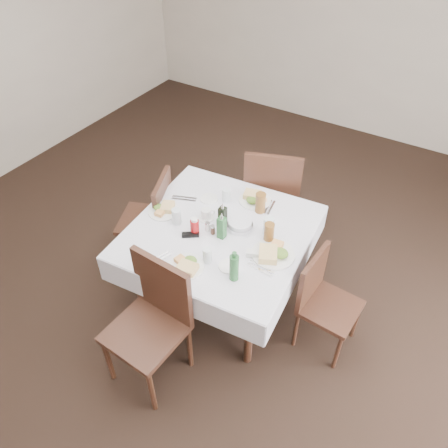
% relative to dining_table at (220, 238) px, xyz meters
% --- Properties ---
extents(ground_plane, '(7.00, 7.00, 0.00)m').
position_rel_dining_table_xyz_m(ground_plane, '(-0.14, -0.09, -0.68)').
color(ground_plane, black).
extents(room_shell, '(6.04, 7.04, 2.80)m').
position_rel_dining_table_xyz_m(room_shell, '(-0.14, -0.09, 1.03)').
color(room_shell, '#B9AD9D').
rests_on(room_shell, ground).
extents(dining_table, '(1.41, 1.41, 0.76)m').
position_rel_dining_table_xyz_m(dining_table, '(0.00, 0.00, 0.00)').
color(dining_table, '#311A0C').
rests_on(dining_table, ground).
extents(chair_north, '(0.63, 0.63, 1.04)m').
position_rel_dining_table_xyz_m(chair_north, '(0.02, 0.85, -0.09)').
color(chair_north, '#311A0C').
rests_on(chair_north, ground).
extents(chair_south, '(0.50, 0.50, 0.99)m').
position_rel_dining_table_xyz_m(chair_south, '(-0.04, -0.78, -0.11)').
color(chair_south, '#311A0C').
rests_on(chair_south, ground).
extents(chair_east, '(0.42, 0.42, 0.83)m').
position_rel_dining_table_xyz_m(chair_east, '(0.85, 0.04, -0.21)').
color(chair_east, '#311A0C').
rests_on(chair_east, ground).
extents(chair_west, '(0.56, 0.56, 0.90)m').
position_rel_dining_table_xyz_m(chair_west, '(-0.74, 0.09, -0.16)').
color(chair_west, '#311A0C').
rests_on(chair_west, ground).
extents(meal_north, '(0.26, 0.26, 0.06)m').
position_rel_dining_table_xyz_m(meal_north, '(0.05, 0.45, 0.10)').
color(meal_north, white).
rests_on(meal_north, dining_table).
extents(meal_south, '(0.26, 0.26, 0.06)m').
position_rel_dining_table_xyz_m(meal_south, '(0.01, -0.45, 0.10)').
color(meal_south, white).
rests_on(meal_south, dining_table).
extents(meal_east, '(0.31, 0.31, 0.07)m').
position_rel_dining_table_xyz_m(meal_east, '(0.47, -0.03, 0.11)').
color(meal_east, white).
rests_on(meal_east, dining_table).
extents(meal_west, '(0.24, 0.24, 0.05)m').
position_rel_dining_table_xyz_m(meal_west, '(-0.49, -0.05, 0.10)').
color(meal_west, white).
rests_on(meal_west, dining_table).
extents(side_plate_a, '(0.15, 0.15, 0.01)m').
position_rel_dining_table_xyz_m(side_plate_a, '(-0.27, 0.27, 0.09)').
color(side_plate_a, white).
rests_on(side_plate_a, dining_table).
extents(side_plate_b, '(0.14, 0.14, 0.01)m').
position_rel_dining_table_xyz_m(side_plate_b, '(0.25, -0.29, 0.09)').
color(side_plate_b, white).
rests_on(side_plate_b, dining_table).
extents(water_n, '(0.06, 0.06, 0.12)m').
position_rel_dining_table_xyz_m(water_n, '(-0.14, 0.32, 0.14)').
color(water_n, silver).
rests_on(water_n, dining_table).
extents(water_s, '(0.06, 0.06, 0.11)m').
position_rel_dining_table_xyz_m(water_s, '(0.10, -0.32, 0.14)').
color(water_s, silver).
rests_on(water_s, dining_table).
extents(water_e, '(0.08, 0.08, 0.14)m').
position_rel_dining_table_xyz_m(water_e, '(0.33, 0.16, 0.15)').
color(water_e, silver).
rests_on(water_e, dining_table).
extents(water_w, '(0.07, 0.07, 0.13)m').
position_rel_dining_table_xyz_m(water_w, '(-0.32, -0.10, 0.15)').
color(water_w, silver).
rests_on(water_w, dining_table).
extents(iced_tea_a, '(0.08, 0.08, 0.17)m').
position_rel_dining_table_xyz_m(iced_tea_a, '(0.15, 0.36, 0.17)').
color(iced_tea_a, brown).
rests_on(iced_tea_a, dining_table).
extents(iced_tea_b, '(0.08, 0.08, 0.16)m').
position_rel_dining_table_xyz_m(iced_tea_b, '(0.36, 0.09, 0.16)').
color(iced_tea_b, brown).
rests_on(iced_tea_b, dining_table).
extents(bread_basket, '(0.20, 0.20, 0.07)m').
position_rel_dining_table_xyz_m(bread_basket, '(0.12, 0.10, 0.11)').
color(bread_basket, silver).
rests_on(bread_basket, dining_table).
extents(oil_cruet_dark, '(0.05, 0.05, 0.22)m').
position_rel_dining_table_xyz_m(oil_cruet_dark, '(-0.01, 0.06, 0.18)').
color(oil_cruet_dark, black).
rests_on(oil_cruet_dark, dining_table).
extents(oil_cruet_green, '(0.05, 0.05, 0.23)m').
position_rel_dining_table_xyz_m(oil_cruet_green, '(0.05, -0.06, 0.18)').
color(oil_cruet_green, '#245D2C').
rests_on(oil_cruet_green, dining_table).
extents(ketchup_bottle, '(0.07, 0.07, 0.14)m').
position_rel_dining_table_xyz_m(ketchup_bottle, '(-0.14, -0.13, 0.15)').
color(ketchup_bottle, '#AA1114').
rests_on(ketchup_bottle, dining_table).
extents(salt_shaker, '(0.04, 0.04, 0.08)m').
position_rel_dining_table_xyz_m(salt_shaker, '(-0.07, -0.05, 0.12)').
color(salt_shaker, white).
rests_on(salt_shaker, dining_table).
extents(pepper_shaker, '(0.03, 0.03, 0.08)m').
position_rel_dining_table_xyz_m(pepper_shaker, '(-0.02, -0.06, 0.12)').
color(pepper_shaker, '#47291C').
rests_on(pepper_shaker, dining_table).
extents(coffee_mug, '(0.12, 0.12, 0.09)m').
position_rel_dining_table_xyz_m(coffee_mug, '(-0.16, 0.06, 0.12)').
color(coffee_mug, white).
rests_on(coffee_mug, dining_table).
extents(sunglasses, '(0.13, 0.11, 0.03)m').
position_rel_dining_table_xyz_m(sunglasses, '(-0.15, -0.17, 0.10)').
color(sunglasses, black).
rests_on(sunglasses, dining_table).
extents(green_bottle, '(0.06, 0.06, 0.24)m').
position_rel_dining_table_xyz_m(green_bottle, '(0.34, -0.36, 0.19)').
color(green_bottle, '#245D2C').
rests_on(green_bottle, dining_table).
extents(sugar_caddy, '(0.10, 0.08, 0.05)m').
position_rel_dining_table_xyz_m(sugar_caddy, '(0.34, -0.11, 0.11)').
color(sugar_caddy, white).
rests_on(sugar_caddy, dining_table).
extents(cutlery_n, '(0.08, 0.19, 0.01)m').
position_rel_dining_table_xyz_m(cutlery_n, '(0.20, 0.43, 0.09)').
color(cutlery_n, silver).
rests_on(cutlery_n, dining_table).
extents(cutlery_s, '(0.10, 0.19, 0.01)m').
position_rel_dining_table_xyz_m(cutlery_s, '(-0.20, -0.49, 0.09)').
color(cutlery_s, silver).
rests_on(cutlery_s, dining_table).
extents(cutlery_e, '(0.20, 0.07, 0.01)m').
position_rel_dining_table_xyz_m(cutlery_e, '(0.45, -0.19, 0.09)').
color(cutlery_e, silver).
rests_on(cutlery_e, dining_table).
extents(cutlery_w, '(0.21, 0.12, 0.01)m').
position_rel_dining_table_xyz_m(cutlery_w, '(-0.45, 0.17, 0.09)').
color(cutlery_w, silver).
rests_on(cutlery_w, dining_table).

